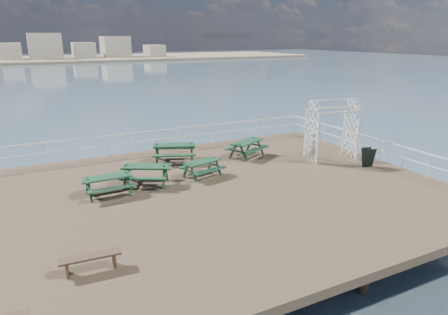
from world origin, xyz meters
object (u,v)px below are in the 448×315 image
(picnic_table_c, at_px, (247,145))
(picnic_table_e, at_px, (202,165))
(flat_bench_far, at_px, (90,259))
(trellis_arbor, at_px, (332,133))
(picnic_table_d, at_px, (146,171))
(picnic_table_a, at_px, (108,181))
(person, at_px, (313,147))
(picnic_table_b, at_px, (174,149))

(picnic_table_c, distance_m, picnic_table_e, 3.71)
(flat_bench_far, height_order, trellis_arbor, trellis_arbor)
(picnic_table_c, distance_m, picnic_table_d, 5.96)
(picnic_table_e, bearing_deg, picnic_table_c, 13.78)
(trellis_arbor, bearing_deg, picnic_table_a, -170.86)
(picnic_table_d, distance_m, person, 8.19)
(picnic_table_c, distance_m, trellis_arbor, 4.27)
(picnic_table_c, relative_size, person, 1.57)
(picnic_table_d, height_order, picnic_table_e, picnic_table_d)
(trellis_arbor, bearing_deg, picnic_table_c, 158.56)
(picnic_table_d, height_order, flat_bench_far, picnic_table_d)
(picnic_table_c, relative_size, trellis_arbor, 0.79)
(picnic_table_c, bearing_deg, picnic_table_d, 167.67)
(trellis_arbor, relative_size, person, 1.97)
(trellis_arbor, bearing_deg, picnic_table_d, -173.74)
(picnic_table_b, xyz_separation_m, picnic_table_d, (-2.15, -2.46, -0.04))
(trellis_arbor, bearing_deg, picnic_table_e, -173.69)
(trellis_arbor, xyz_separation_m, person, (-1.16, -0.06, -0.57))
(picnic_table_a, distance_m, picnic_table_c, 7.65)
(picnic_table_c, bearing_deg, person, -70.67)
(picnic_table_c, relative_size, picnic_table_d, 0.99)
(picnic_table_d, relative_size, flat_bench_far, 1.51)
(person, bearing_deg, flat_bench_far, -166.99)
(picnic_table_d, bearing_deg, picnic_table_a, -136.55)
(picnic_table_a, distance_m, person, 9.81)
(picnic_table_b, relative_size, picnic_table_d, 1.03)
(flat_bench_far, bearing_deg, person, 27.03)
(picnic_table_d, xyz_separation_m, picnic_table_e, (2.48, -0.16, -0.08))
(picnic_table_c, height_order, picnic_table_d, picnic_table_d)
(flat_bench_far, distance_m, person, 12.33)
(picnic_table_b, relative_size, person, 1.63)
(picnic_table_e, height_order, person, person)
(picnic_table_c, relative_size, flat_bench_far, 1.50)
(picnic_table_b, height_order, picnic_table_d, picnic_table_b)
(picnic_table_c, distance_m, flat_bench_far, 11.41)
(picnic_table_a, bearing_deg, trellis_arbor, -2.25)
(picnic_table_d, height_order, person, person)
(picnic_table_c, height_order, person, person)
(person, bearing_deg, picnic_table_b, 142.02)
(picnic_table_a, distance_m, picnic_table_d, 1.70)
(picnic_table_b, distance_m, picnic_table_e, 2.64)
(picnic_table_e, bearing_deg, flat_bench_far, -150.34)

